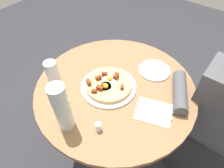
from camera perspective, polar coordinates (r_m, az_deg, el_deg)
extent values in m
plane|color=#2D2D33|center=(1.69, 0.65, -17.85)|extent=(6.00, 6.00, 0.00)
cylinder|color=olive|center=(1.07, 0.99, -1.07)|extent=(0.88, 0.88, 0.03)
cylinder|color=#333338|center=(1.37, 0.78, -11.53)|extent=(0.11, 0.11, 0.72)
cylinder|color=#333338|center=(1.68, 0.66, -17.67)|extent=(0.40, 0.40, 0.02)
cube|color=#2D2D33|center=(1.56, 24.71, -17.07)|extent=(0.32, 0.28, 0.45)
cylinder|color=#4C4C51|center=(1.05, 19.55, -2.21)|extent=(0.18, 0.26, 0.07)
cylinder|color=white|center=(1.04, -1.01, -0.73)|extent=(0.30, 0.30, 0.01)
cylinder|color=tan|center=(1.03, -1.02, -0.10)|extent=(0.25, 0.25, 0.02)
cylinder|color=white|center=(1.00, -1.99, -0.68)|extent=(0.07, 0.07, 0.01)
sphere|color=yellow|center=(1.00, -1.99, -0.45)|extent=(0.03, 0.03, 0.03)
cylinder|color=white|center=(1.04, -0.69, 1.31)|extent=(0.08, 0.08, 0.01)
sphere|color=yellow|center=(1.03, -0.69, 1.54)|extent=(0.03, 0.03, 0.03)
cylinder|color=white|center=(1.00, -1.88, -0.87)|extent=(0.06, 0.06, 0.01)
sphere|color=yellow|center=(1.00, -1.89, -0.64)|extent=(0.03, 0.03, 0.03)
cube|color=brown|center=(0.99, 2.99, -0.92)|extent=(0.03, 0.03, 0.02)
cube|color=maroon|center=(0.99, -3.68, -1.19)|extent=(0.04, 0.03, 0.02)
cube|color=maroon|center=(1.04, 1.21, 2.33)|extent=(0.03, 0.04, 0.03)
cube|color=maroon|center=(1.01, -2.85, -0.16)|extent=(0.02, 0.03, 0.02)
cube|color=maroon|center=(1.02, -7.00, 0.54)|extent=(0.04, 0.03, 0.02)
cube|color=maroon|center=(1.05, -2.31, 2.86)|extent=(0.04, 0.03, 0.02)
cube|color=brown|center=(1.04, -4.05, 1.83)|extent=(0.03, 0.03, 0.02)
cube|color=maroon|center=(0.98, -5.35, -2.14)|extent=(0.03, 0.03, 0.02)
cube|color=#387F2D|center=(1.02, -1.02, 0.51)|extent=(0.01, 0.01, 0.00)
cube|color=#387F2D|center=(1.04, 2.55, 1.61)|extent=(0.01, 0.01, 0.00)
cube|color=#387F2D|center=(1.05, -1.33, 2.31)|extent=(0.01, 0.01, 0.00)
cube|color=#387F2D|center=(0.99, -3.07, -1.64)|extent=(0.00, 0.01, 0.00)
cube|color=#387F2D|center=(1.02, -1.20, 0.16)|extent=(0.01, 0.01, 0.00)
cylinder|color=white|center=(1.16, 12.51, 4.01)|extent=(0.18, 0.18, 0.01)
cube|color=white|center=(0.97, 12.27, -8.05)|extent=(0.21, 0.19, 0.00)
cube|color=silver|center=(0.98, 12.49, -7.06)|extent=(0.17, 0.07, 0.00)
cube|color=silver|center=(0.95, 12.13, -8.75)|extent=(0.17, 0.07, 0.00)
cylinder|color=silver|center=(1.08, -17.33, 3.39)|extent=(0.07, 0.07, 0.13)
cylinder|color=silver|center=(0.83, -14.67, -6.98)|extent=(0.07, 0.07, 0.26)
cylinder|color=white|center=(0.88, -4.11, -12.55)|extent=(0.03, 0.03, 0.05)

